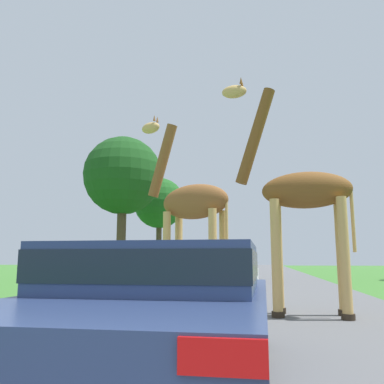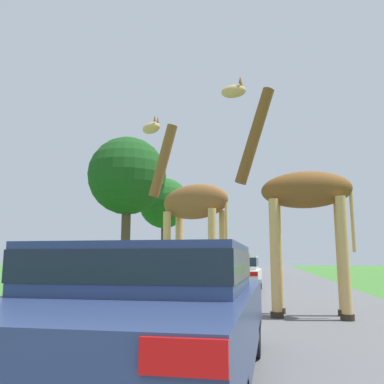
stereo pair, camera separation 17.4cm
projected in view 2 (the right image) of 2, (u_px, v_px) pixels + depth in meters
The scene contains 9 objects.
road at pixel (266, 275), 28.74m from camera, with size 7.05×120.00×0.00m.
giraffe_near_road at pixel (190, 209), 9.80m from camera, with size 2.53×1.34×4.89m.
giraffe_companion at pixel (300, 199), 8.39m from camera, with size 2.70×1.00×5.18m.
car_lead_maroon at pixel (151, 307), 3.73m from camera, with size 1.88×4.31×1.25m.
car_queue_right at pixel (216, 267), 20.98m from camera, with size 1.76×4.46×1.41m.
car_queue_left at pixel (233, 272), 14.29m from camera, with size 1.90×4.65×1.24m.
tree_centre_back at pixel (127, 177), 23.80m from camera, with size 4.56×4.56×8.25m.
tree_far_right at pixel (164, 204), 29.25m from camera, with size 3.62×3.62×6.94m.
sign_post at pixel (120, 259), 15.58m from camera, with size 0.70×0.08×1.61m.
Camera 2 is at (0.47, 0.22, 1.12)m, focal length 38.00 mm.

